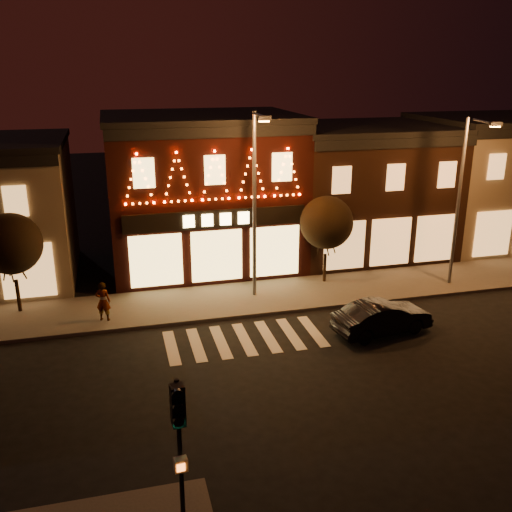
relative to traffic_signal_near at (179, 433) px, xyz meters
name	(u,v)px	position (x,y,z in m)	size (l,w,h in m)	color
ground	(271,390)	(3.81, 6.03, -3.14)	(120.00, 120.00, 0.00)	black
sidewalk_far	(266,297)	(5.81, 14.03, -3.07)	(44.00, 4.00, 0.15)	#47423D
building_pulp	(202,191)	(3.81, 20.01, 1.02)	(10.20, 8.34, 8.30)	black
building_right_a	(361,189)	(13.31, 20.02, 0.62)	(9.20, 8.28, 7.50)	black
building_right_b	(494,179)	(22.31, 20.02, 0.77)	(9.20, 8.28, 7.80)	#7F705A
traffic_signal_near	(179,433)	(0.00, 0.00, 0.00)	(0.32, 0.44, 4.24)	black
streetlamp_mid	(256,193)	(5.31, 14.01, 2.10)	(0.55, 1.98, 8.67)	#59595E
streetlamp_right	(463,190)	(15.40, 13.05, 1.86)	(0.67, 1.90, 8.27)	#59595E
tree_left	(11,244)	(-5.47, 15.05, 0.18)	(2.71, 2.71, 4.53)	black
tree_right	(327,223)	(9.25, 15.12, 0.13)	(2.67, 2.67, 4.46)	black
dark_sedan	(382,317)	(9.55, 9.19, -2.44)	(1.48, 4.23, 1.40)	black
pedestrian	(103,301)	(-1.75, 13.06, -2.10)	(0.65, 0.42, 1.77)	gray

